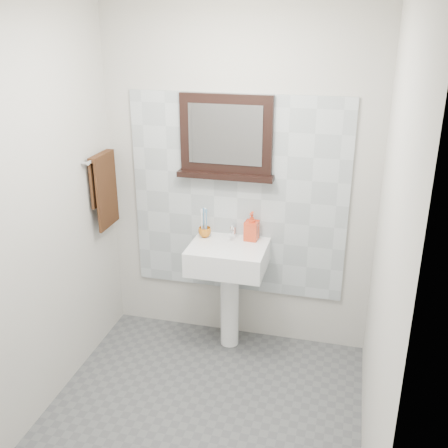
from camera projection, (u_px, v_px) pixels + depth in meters
The scene contains 13 objects.
floor at pixel (197, 425), 3.28m from camera, with size 2.00×2.20×0.01m, color #535558.
back_wall at pixel (238, 184), 3.81m from camera, with size 2.00×0.01×2.50m, color #B9B7B0.
front_wall at pixel (99, 365), 1.83m from camera, with size 2.00×0.01×2.50m, color #B9B7B0.
left_wall at pixel (29, 226), 3.05m from camera, with size 0.01×2.20×2.50m, color #B9B7B0.
right_wall at pixel (386, 263), 2.59m from camera, with size 0.01×2.20×2.50m, color #B9B7B0.
splashback at pixel (238, 197), 3.84m from camera, with size 1.60×0.02×1.50m, color #ABB5B9.
pedestal_sink at pixel (228, 268), 3.82m from camera, with size 0.55×0.44×0.96m.
toothbrush_cup at pixel (205, 232), 3.88m from camera, with size 0.09×0.09×0.07m, color #C36B17.
toothbrushes at pixel (204, 221), 3.85m from camera, with size 0.05×0.04×0.21m.
soap_dispenser at pixel (252, 226), 3.80m from camera, with size 0.10×0.10×0.21m, color red.
framed_mirror at pixel (226, 139), 3.67m from camera, with size 0.70×0.11×0.59m.
towel_bar at pixel (101, 156), 3.72m from camera, with size 0.07×0.40×0.03m.
hand_towel at pixel (104, 185), 3.80m from camera, with size 0.06×0.30×0.55m.
Camera 1 is at (0.80, -2.46, 2.38)m, focal length 42.00 mm.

